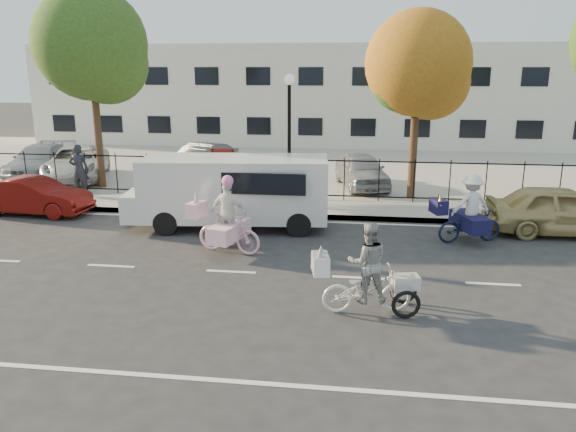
% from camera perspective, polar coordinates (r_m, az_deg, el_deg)
% --- Properties ---
extents(ground, '(120.00, 120.00, 0.00)m').
position_cam_1_polar(ground, '(13.44, -5.79, -5.67)').
color(ground, '#333334').
extents(road_markings, '(60.00, 9.52, 0.01)m').
position_cam_1_polar(road_markings, '(13.44, -5.79, -5.65)').
color(road_markings, silver).
rests_on(road_markings, ground).
extents(curb, '(60.00, 0.10, 0.15)m').
position_cam_1_polar(curb, '(18.14, -2.16, 0.10)').
color(curb, '#A8A399').
rests_on(curb, ground).
extents(sidewalk, '(60.00, 2.20, 0.15)m').
position_cam_1_polar(sidewalk, '(19.14, -1.64, 0.90)').
color(sidewalk, '#A8A399').
rests_on(sidewalk, ground).
extents(parking_lot, '(60.00, 15.60, 0.15)m').
position_cam_1_polar(parking_lot, '(27.79, 1.29, 5.30)').
color(parking_lot, '#A8A399').
rests_on(parking_lot, ground).
extents(iron_fence, '(58.00, 0.06, 1.50)m').
position_cam_1_polar(iron_fence, '(20.03, -1.15, 3.94)').
color(iron_fence, black).
rests_on(iron_fence, sidewalk).
extents(building, '(34.00, 10.00, 6.00)m').
position_cam_1_polar(building, '(37.39, 3.04, 12.27)').
color(building, silver).
rests_on(building, ground).
extents(lamppost, '(0.36, 0.36, 4.33)m').
position_cam_1_polar(lamppost, '(19.26, 0.12, 10.15)').
color(lamppost, black).
rests_on(lamppost, sidewalk).
extents(street_sign, '(0.85, 0.06, 1.80)m').
position_cam_1_polar(street_sign, '(19.91, -6.63, 5.29)').
color(street_sign, black).
rests_on(street_sign, sidewalk).
extents(zebra_trike, '(2.16, 1.07, 1.84)m').
position_cam_1_polar(zebra_trike, '(11.15, 8.07, -6.26)').
color(zebra_trike, white).
rests_on(zebra_trike, ground).
extents(unicorn_bike, '(2.09, 1.50, 2.06)m').
position_cam_1_polar(unicorn_bike, '(14.59, -6.16, -0.87)').
color(unicorn_bike, '#F3B9D1').
rests_on(unicorn_bike, ground).
extents(bull_bike, '(2.11, 1.49, 1.90)m').
position_cam_1_polar(bull_bike, '(16.20, 17.94, 0.06)').
color(bull_bike, black).
rests_on(bull_bike, ground).
extents(white_van, '(6.14, 2.54, 2.12)m').
position_cam_1_polar(white_van, '(16.86, -5.75, 2.73)').
color(white_van, white).
rests_on(white_van, ground).
extents(red_sedan, '(3.77, 1.52, 1.22)m').
position_cam_1_polar(red_sedan, '(20.17, -24.37, 1.84)').
color(red_sedan, '#5E0D0A').
rests_on(red_sedan, ground).
extents(gold_sedan, '(4.25, 1.78, 1.44)m').
position_cam_1_polar(gold_sedan, '(17.94, 26.05, 0.52)').
color(gold_sedan, tan).
rests_on(gold_sedan, ground).
extents(pedestrian, '(0.75, 0.56, 1.88)m').
position_cam_1_polar(pedestrian, '(21.78, -20.46, 4.40)').
color(pedestrian, black).
rests_on(pedestrian, sidewalk).
extents(lot_car_a, '(2.46, 4.77, 1.32)m').
position_cam_1_polar(lot_car_a, '(26.38, -23.87, 5.14)').
color(lot_car_a, '#9C9FA3').
rests_on(lot_car_a, parking_lot).
extents(lot_car_b, '(3.76, 5.37, 1.36)m').
position_cam_1_polar(lot_car_b, '(25.11, -20.66, 5.06)').
color(lot_car_b, silver).
rests_on(lot_car_b, parking_lot).
extents(lot_car_c, '(2.76, 4.19, 1.31)m').
position_cam_1_polar(lot_car_c, '(25.00, -8.86, 5.74)').
color(lot_car_c, '#45484C').
rests_on(lot_car_c, parking_lot).
extents(lot_car_d, '(2.48, 4.13, 1.32)m').
position_cam_1_polar(lot_car_d, '(22.14, 7.48, 4.63)').
color(lot_car_d, '#96969D').
rests_on(lot_car_d, parking_lot).
extents(tree_west, '(4.15, 4.15, 7.61)m').
position_cam_1_polar(tree_west, '(22.77, -19.00, 15.70)').
color(tree_west, '#442D1D').
rests_on(tree_west, ground).
extents(tree_mid, '(3.64, 3.63, 6.65)m').
position_cam_1_polar(tree_mid, '(20.35, 13.45, 14.35)').
color(tree_mid, '#442D1D').
rests_on(tree_mid, ground).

